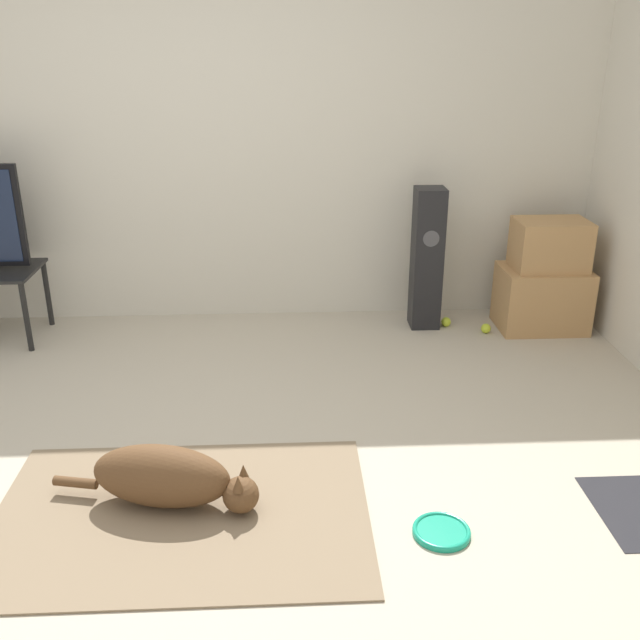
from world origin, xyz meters
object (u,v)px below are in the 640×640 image
object	(u,v)px
cardboard_box_lower	(542,298)
tennis_ball_near_speaker	(446,322)
floor_speaker	(427,259)
tennis_ball_by_boxes	(486,328)
dog	(168,478)
frisbee	(441,531)
cardboard_box_upper	(550,245)

from	to	relation	value
cardboard_box_lower	tennis_ball_near_speaker	xyz separation A→B (m)	(-0.64, 0.05, -0.18)
floor_speaker	tennis_ball_by_boxes	world-z (taller)	floor_speaker
dog	tennis_ball_by_boxes	distance (m)	2.60
frisbee	tennis_ball_near_speaker	xyz separation A→B (m)	(0.49, 2.19, 0.02)
tennis_ball_near_speaker	cardboard_box_upper	bearing A→B (deg)	-4.17
frisbee	cardboard_box_upper	xyz separation A→B (m)	(1.14, 2.14, 0.58)
cardboard_box_upper	tennis_ball_near_speaker	bearing A→B (deg)	175.83
cardboard_box_lower	tennis_ball_by_boxes	world-z (taller)	cardboard_box_lower
cardboard_box_lower	floor_speaker	distance (m)	0.84
dog	cardboard_box_upper	xyz separation A→B (m)	(2.27, 1.90, 0.45)
cardboard_box_upper	tennis_ball_near_speaker	distance (m)	0.86
frisbee	tennis_ball_by_boxes	world-z (taller)	tennis_ball_by_boxes
cardboard_box_lower	dog	bearing A→B (deg)	-139.97
dog	floor_speaker	world-z (taller)	floor_speaker
cardboard_box_upper	tennis_ball_near_speaker	size ratio (longest dim) A/B	7.13
dog	floor_speaker	bearing A→B (deg)	53.43
cardboard_box_upper	tennis_ball_by_boxes	world-z (taller)	cardboard_box_upper
floor_speaker	tennis_ball_by_boxes	size ratio (longest dim) A/B	14.55
cardboard_box_lower	tennis_ball_by_boxes	bearing A→B (deg)	-168.32
frisbee	cardboard_box_lower	distance (m)	2.43
floor_speaker	tennis_ball_near_speaker	bearing A→B (deg)	-11.22
cardboard_box_lower	cardboard_box_upper	size ratio (longest dim) A/B	1.23
cardboard_box_lower	cardboard_box_upper	distance (m)	0.38
cardboard_box_lower	frisbee	bearing A→B (deg)	-117.83
frisbee	tennis_ball_by_boxes	bearing A→B (deg)	70.31
frisbee	cardboard_box_upper	distance (m)	2.49
cardboard_box_upper	floor_speaker	distance (m)	0.81
frisbee	tennis_ball_by_boxes	distance (m)	2.19
frisbee	cardboard_box_lower	world-z (taller)	cardboard_box_lower
dog	tennis_ball_near_speaker	world-z (taller)	dog
dog	frisbee	bearing A→B (deg)	-12.24
dog	cardboard_box_upper	bearing A→B (deg)	39.91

